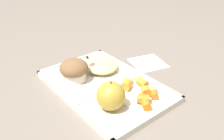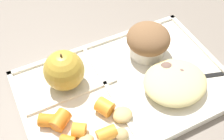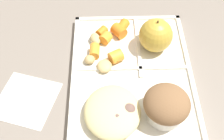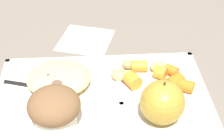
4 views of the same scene
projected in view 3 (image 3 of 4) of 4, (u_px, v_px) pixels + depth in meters
The scene contains 20 objects.
ground at pixel (132, 86), 0.66m from camera, with size 6.00×6.00×0.00m, color slate.
lunch_tray at pixel (132, 83), 0.65m from camera, with size 0.40×0.26×0.02m.
green_apple at pixel (156, 35), 0.68m from camera, with size 0.08×0.08×0.08m.
bran_muffin at pixel (166, 106), 0.57m from camera, with size 0.09×0.09×0.07m.
carrot_slice_large at pixel (102, 32), 0.72m from camera, with size 0.02×0.02×0.02m, color orange.
carrot_slice_back at pixel (116, 56), 0.67m from camera, with size 0.03×0.03×0.03m, color orange.
carrot_slice_small at pixel (123, 25), 0.73m from camera, with size 0.02×0.02×0.03m, color orange.
carrot_slice_center at pixel (119, 31), 0.72m from camera, with size 0.03×0.03×0.03m, color orange.
carrot_slice_near_corner at pixel (106, 38), 0.71m from camera, with size 0.03×0.03×0.02m, color orange.
carrot_slice_diagonal at pixel (95, 51), 0.68m from camera, with size 0.02×0.02×0.03m, color orange.
potato_chunk_golden at pixel (90, 59), 0.67m from camera, with size 0.02×0.02×0.02m, color tan.
potato_chunk_browned at pixel (95, 39), 0.71m from camera, with size 0.04×0.02×0.02m, color tan.
potato_chunk_corner at pixel (104, 66), 0.66m from camera, with size 0.04×0.03×0.02m, color tan.
egg_noodle_pile at pixel (112, 112), 0.58m from camera, with size 0.12×0.11×0.03m, color #D6C684.
meatball_back at pixel (115, 104), 0.59m from camera, with size 0.03×0.03×0.03m, color brown.
meatball_front at pixel (128, 111), 0.58m from camera, with size 0.03×0.03×0.03m, color brown.
meatball_side at pixel (116, 119), 0.57m from camera, with size 0.03×0.03×0.03m, color brown.
meatball_center at pixel (118, 113), 0.58m from camera, with size 0.03×0.03×0.03m, color #755B4C.
plastic_fork at pixel (116, 132), 0.57m from camera, with size 0.15×0.06×0.00m.
paper_napkin at pixel (26, 100), 0.63m from camera, with size 0.12×0.12×0.00m, color white.
Camera 3 is at (0.37, -0.05, 0.54)m, focal length 48.42 mm.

